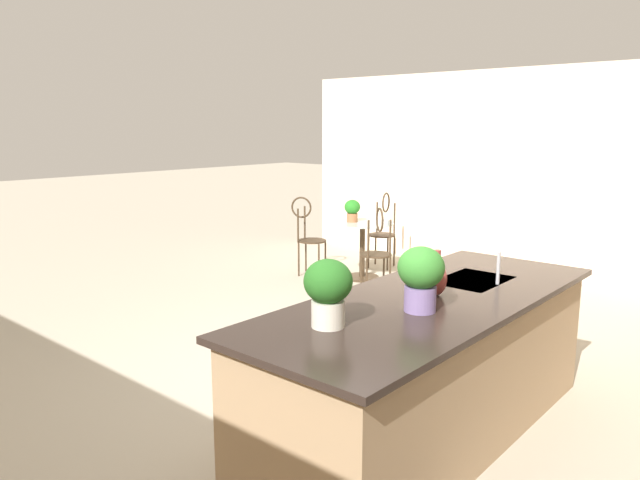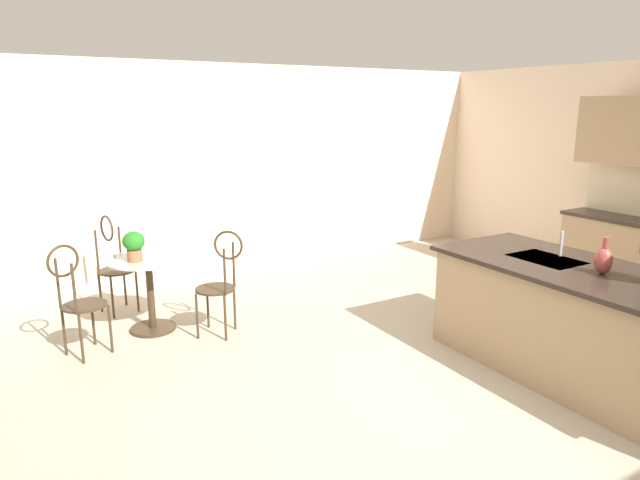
{
  "view_description": "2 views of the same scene",
  "coord_description": "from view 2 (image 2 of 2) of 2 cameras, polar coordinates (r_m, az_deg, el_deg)",
  "views": [
    {
      "loc": [
        3.46,
        2.67,
        1.96
      ],
      "look_at": [
        -0.58,
        -0.82,
        0.94
      ],
      "focal_mm": 33.67,
      "sensor_mm": 36.0,
      "label": 1
    },
    {
      "loc": [
        2.65,
        -3.07,
        2.17
      ],
      "look_at": [
        -1.68,
        -0.52,
        0.95
      ],
      "focal_mm": 31.1,
      "sensor_mm": 36.0,
      "label": 2
    }
  ],
  "objects": [
    {
      "name": "ground_plane",
      "position": [
        4.6,
        17.01,
        -15.2
      ],
      "size": [
        40.0,
        40.0,
        0.0
      ],
      "primitive_type": "plane",
      "color": "#B2A893"
    },
    {
      "name": "wall_left_window",
      "position": [
        7.6,
        -6.6,
        7.35
      ],
      "size": [
        0.12,
        7.8,
        2.7
      ],
      "primitive_type": "cube",
      "color": "beige",
      "rests_on": "ground"
    },
    {
      "name": "kitchen_island",
      "position": [
        4.87,
        26.89,
        -8.41
      ],
      "size": [
        2.8,
        1.06,
        0.92
      ],
      "color": "tan",
      "rests_on": "ground"
    },
    {
      "name": "bistro_table",
      "position": [
        5.69,
        -17.08,
        -4.64
      ],
      "size": [
        0.8,
        0.8,
        0.74
      ],
      "color": "#3D2D1E",
      "rests_on": "ground"
    },
    {
      "name": "chair_near_window",
      "position": [
        5.27,
        -23.7,
        -5.19
      ],
      "size": [
        0.5,
        0.52,
        1.04
      ],
      "color": "#3D2D1E",
      "rests_on": "ground"
    },
    {
      "name": "chair_by_island",
      "position": [
        6.32,
        -20.48,
        -1.89
      ],
      "size": [
        0.52,
        0.47,
        1.04
      ],
      "color": "#3D2D1E",
      "rests_on": "ground"
    },
    {
      "name": "chair_toward_desk",
      "position": [
        5.38,
        -10.21,
        -3.88
      ],
      "size": [
        0.54,
        0.54,
        1.04
      ],
      "color": "#3D2D1E",
      "rests_on": "ground"
    },
    {
      "name": "sink_faucet",
      "position": [
        5.14,
        23.57,
        -0.33
      ],
      "size": [
        0.02,
        0.02,
        0.22
      ],
      "primitive_type": "cylinder",
      "color": "#B2B5BA",
      "rests_on": "kitchen_island"
    },
    {
      "name": "potted_plant_on_table",
      "position": [
        5.49,
        -18.61,
        -0.42
      ],
      "size": [
        0.2,
        0.2,
        0.29
      ],
      "color": "#9E603D",
      "rests_on": "bistro_table"
    },
    {
      "name": "vase_on_counter",
      "position": [
        4.73,
        27.15,
        -1.85
      ],
      "size": [
        0.13,
        0.13,
        0.29
      ],
      "color": "#993D38",
      "rests_on": "kitchen_island"
    }
  ]
}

